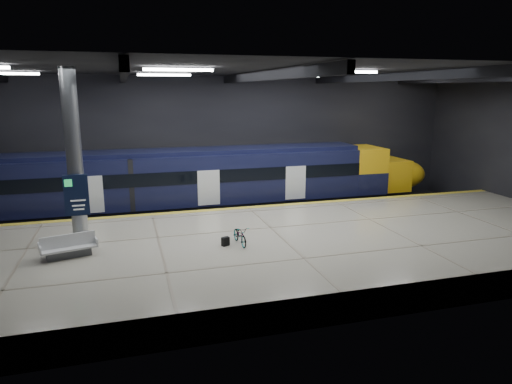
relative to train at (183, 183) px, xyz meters
name	(u,v)px	position (x,y,z in m)	size (l,w,h in m)	color
ground	(264,244)	(3.09, -5.50, -2.06)	(30.00, 30.00, 0.00)	black
room_shell	(265,122)	(3.09, -5.49, 3.66)	(30.10, 16.10, 8.05)	black
platform	(282,250)	(3.09, -8.00, -1.51)	(30.00, 11.00, 1.10)	#BCB59F
safety_strip	(249,207)	(3.09, -2.75, -0.95)	(30.00, 0.40, 0.01)	yellow
rails	(237,213)	(3.09, 0.00, -1.98)	(30.00, 1.52, 0.16)	gray
train	(183,183)	(0.00, 0.00, 0.00)	(29.40, 2.84, 3.79)	black
bench	(69,249)	(-5.24, -7.94, -0.65)	(2.12, 1.28, 0.87)	#595B60
bicycle	(240,235)	(1.20, -8.33, -0.57)	(0.51, 1.46, 0.77)	#99999E
pannier_bag	(225,241)	(0.60, -8.33, -0.78)	(0.30, 0.18, 0.35)	black
info_column	(75,161)	(-4.91, -6.52, 2.40)	(0.90, 0.78, 6.90)	#9EA0A5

